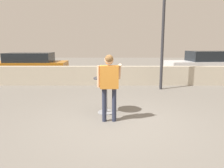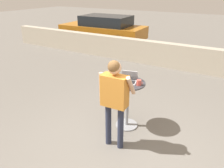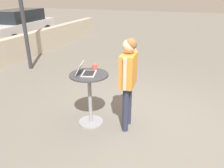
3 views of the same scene
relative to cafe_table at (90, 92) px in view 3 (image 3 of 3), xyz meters
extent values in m
plane|color=slate|center=(0.34, -0.85, -0.66)|extent=(50.00, 50.00, 0.00)
cylinder|color=gray|center=(0.00, 0.00, -0.64)|extent=(0.47, 0.47, 0.03)
cylinder|color=gray|center=(0.00, 0.00, -0.15)|extent=(0.07, 0.07, 0.96)
cylinder|color=#333338|center=(0.00, 0.00, 0.35)|extent=(0.71, 0.71, 0.02)
cube|color=#B7BABF|center=(0.00, 0.00, 0.37)|extent=(0.37, 0.30, 0.02)
cube|color=black|center=(0.00, 0.00, 0.38)|extent=(0.32, 0.25, 0.00)
cube|color=#B7BABF|center=(-0.04, 0.16, 0.47)|extent=(0.34, 0.18, 0.19)
cube|color=white|center=(-0.04, 0.15, 0.47)|extent=(0.31, 0.16, 0.17)
cylinder|color=#C14C42|center=(0.24, -0.01, 0.41)|extent=(0.09, 0.09, 0.11)
torus|color=#C14C42|center=(0.30, -0.01, 0.42)|extent=(0.05, 0.01, 0.05)
cylinder|color=#282D42|center=(-0.03, -0.70, -0.23)|extent=(0.11, 0.11, 0.86)
cylinder|color=#282D42|center=(0.22, -0.69, -0.23)|extent=(0.11, 0.11, 0.86)
cube|color=orange|center=(0.10, -0.70, 0.49)|extent=(0.46, 0.25, 0.57)
sphere|color=#DBAD89|center=(0.10, -0.70, 0.90)|extent=(0.22, 0.22, 0.22)
sphere|color=brown|center=(0.10, -0.73, 0.93)|extent=(0.21, 0.21, 0.21)
cylinder|color=#DBAD89|center=(-0.16, -0.71, 0.50)|extent=(0.07, 0.07, 0.54)
cylinder|color=#DBAD89|center=(0.36, -0.61, 0.61)|extent=(0.09, 0.32, 0.41)
cube|color=silver|center=(5.62, 6.61, -0.04)|extent=(4.64, 2.03, 0.66)
cube|color=black|center=(5.85, 6.63, 0.58)|extent=(2.60, 1.66, 0.57)
cylinder|color=black|center=(4.30, 5.71, -0.34)|extent=(0.66, 0.27, 0.64)
cylinder|color=black|center=(7.08, 5.95, -0.34)|extent=(0.66, 0.27, 0.64)
cylinder|color=black|center=(6.95, 7.51, -0.34)|extent=(0.66, 0.27, 0.64)
camera|label=1|loc=(0.17, -6.00, 1.30)|focal=35.00mm
camera|label=2|loc=(1.76, -3.59, 2.09)|focal=35.00mm
camera|label=3|loc=(-3.30, -1.62, 1.73)|focal=35.00mm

